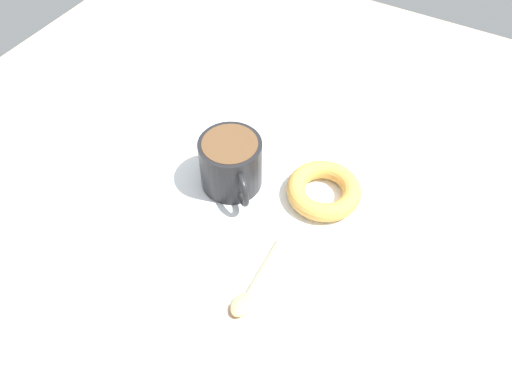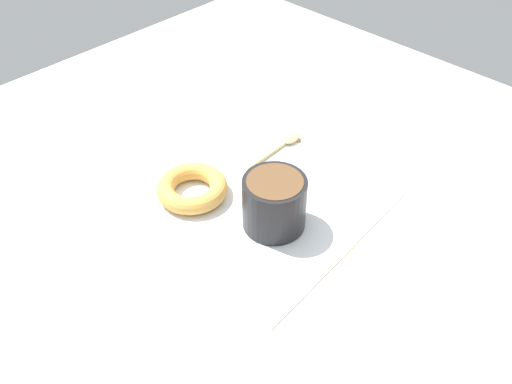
{
  "view_description": "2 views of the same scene",
  "coord_description": "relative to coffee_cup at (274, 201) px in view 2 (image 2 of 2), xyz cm",
  "views": [
    {
      "loc": [
        22.08,
        -39.86,
        57.33
      ],
      "look_at": [
        -0.12,
        -0.72,
        2.3
      ],
      "focal_mm": 35.0,
      "sensor_mm": 36.0,
      "label": 1
    },
    {
      "loc": [
        -44.45,
        45.04,
        58.22
      ],
      "look_at": [
        -0.12,
        -0.72,
        2.3
      ],
      "focal_mm": 40.0,
      "sensor_mm": 36.0,
      "label": 2
    }
  ],
  "objects": [
    {
      "name": "donut",
      "position": [
        13.01,
        4.18,
        -2.79
      ],
      "size": [
        10.87,
        10.87,
        2.73
      ],
      "primitive_type": "torus",
      "color": "gold",
      "rests_on": "napkin"
    },
    {
      "name": "napkin",
      "position": [
        4.9,
        -1.38,
        -4.31
      ],
      "size": [
        34.82,
        34.82,
        0.3
      ],
      "primitive_type": "cube",
      "rotation": [
        0.0,
        0.0,
        0.07
      ],
      "color": "white",
      "rests_on": "ground_plane"
    },
    {
      "name": "spoon",
      "position": [
        11.52,
        -15.13,
        -3.76
      ],
      "size": [
        2.55,
        12.75,
        0.9
      ],
      "color": "#D8B772",
      "rests_on": "napkin"
    },
    {
      "name": "coffee_cup",
      "position": [
        0.0,
        0.0,
        0.0
      ],
      "size": [
        10.54,
        10.02,
        8.02
      ],
      "color": "black",
      "rests_on": "napkin"
    },
    {
      "name": "ground_plane",
      "position": [
        5.02,
        -0.66,
        -5.46
      ],
      "size": [
        120.0,
        120.0,
        2.0
      ],
      "primitive_type": "cube",
      "color": "tan"
    }
  ]
}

